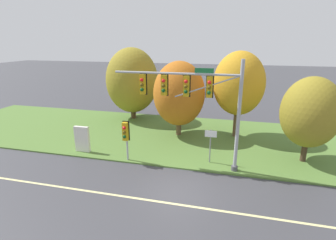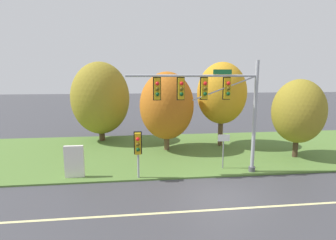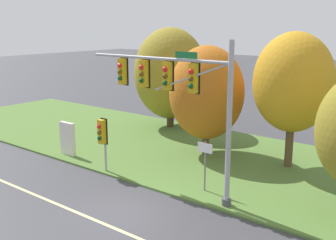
{
  "view_description": "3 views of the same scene",
  "coord_description": "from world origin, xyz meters",
  "px_view_note": "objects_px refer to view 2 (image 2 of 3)",
  "views": [
    {
      "loc": [
        2.57,
        -12.3,
        7.9
      ],
      "look_at": [
        -1.26,
        2.97,
        3.09
      ],
      "focal_mm": 28.0,
      "sensor_mm": 36.0,
      "label": 1
    },
    {
      "loc": [
        -4.03,
        -11.89,
        5.99
      ],
      "look_at": [
        -2.08,
        4.6,
        3.19
      ],
      "focal_mm": 28.0,
      "sensor_mm": 36.0,
      "label": 2
    },
    {
      "loc": [
        11.27,
        -11.25,
        7.51
      ],
      "look_at": [
        -1.36,
        4.59,
        2.84
      ],
      "focal_mm": 45.0,
      "sensor_mm": 36.0,
      "label": 3
    }
  ],
  "objects_px": {
    "pedestrian_signal_near_kerb": "(138,146)",
    "info_kiosk": "(74,162)",
    "tree_mid_verge": "(298,111)",
    "route_sign_post": "(223,146)",
    "traffic_signal_mast": "(213,98)",
    "tree_behind_signpost": "(222,93)",
    "tree_nearest_road": "(101,98)",
    "tree_left_of_mast": "(167,106)"
  },
  "relations": [
    {
      "from": "pedestrian_signal_near_kerb",
      "to": "info_kiosk",
      "type": "xyz_separation_m",
      "value": [
        -3.72,
        0.7,
        -1.02
      ]
    },
    {
      "from": "pedestrian_signal_near_kerb",
      "to": "info_kiosk",
      "type": "relative_size",
      "value": 1.46
    },
    {
      "from": "tree_mid_verge",
      "to": "pedestrian_signal_near_kerb",
      "type": "bearing_deg",
      "value": -165.91
    },
    {
      "from": "route_sign_post",
      "to": "traffic_signal_mast",
      "type": "bearing_deg",
      "value": -142.37
    },
    {
      "from": "tree_behind_signpost",
      "to": "tree_nearest_road",
      "type": "bearing_deg",
      "value": 163.96
    },
    {
      "from": "pedestrian_signal_near_kerb",
      "to": "tree_behind_signpost",
      "type": "height_order",
      "value": "tree_behind_signpost"
    },
    {
      "from": "tree_left_of_mast",
      "to": "tree_mid_verge",
      "type": "distance_m",
      "value": 9.68
    },
    {
      "from": "traffic_signal_mast",
      "to": "tree_behind_signpost",
      "type": "bearing_deg",
      "value": 67.6
    },
    {
      "from": "info_kiosk",
      "to": "pedestrian_signal_near_kerb",
      "type": "bearing_deg",
      "value": -10.71
    },
    {
      "from": "tree_behind_signpost",
      "to": "info_kiosk",
      "type": "distance_m",
      "value": 12.81
    },
    {
      "from": "route_sign_post",
      "to": "tree_left_of_mast",
      "type": "xyz_separation_m",
      "value": [
        -3.11,
        4.77,
        2.07
      ]
    },
    {
      "from": "tree_left_of_mast",
      "to": "tree_behind_signpost",
      "type": "xyz_separation_m",
      "value": [
        4.72,
        0.8,
        0.89
      ]
    },
    {
      "from": "traffic_signal_mast",
      "to": "tree_left_of_mast",
      "type": "xyz_separation_m",
      "value": [
        -2.1,
        5.54,
        -1.05
      ]
    },
    {
      "from": "tree_behind_signpost",
      "to": "tree_mid_verge",
      "type": "xyz_separation_m",
      "value": [
        4.48,
        -3.82,
        -1.08
      ]
    },
    {
      "from": "pedestrian_signal_near_kerb",
      "to": "info_kiosk",
      "type": "distance_m",
      "value": 3.92
    },
    {
      "from": "pedestrian_signal_near_kerb",
      "to": "tree_left_of_mast",
      "type": "relative_size",
      "value": 0.45
    },
    {
      "from": "tree_left_of_mast",
      "to": "traffic_signal_mast",
      "type": "bearing_deg",
      "value": -69.24
    },
    {
      "from": "traffic_signal_mast",
      "to": "tree_behind_signpost",
      "type": "height_order",
      "value": "tree_behind_signpost"
    },
    {
      "from": "tree_nearest_road",
      "to": "tree_behind_signpost",
      "type": "xyz_separation_m",
      "value": [
        10.32,
        -2.97,
        0.55
      ]
    },
    {
      "from": "tree_left_of_mast",
      "to": "pedestrian_signal_near_kerb",
      "type": "bearing_deg",
      "value": -111.43
    },
    {
      "from": "traffic_signal_mast",
      "to": "tree_mid_verge",
      "type": "bearing_deg",
      "value": 19.61
    },
    {
      "from": "tree_nearest_road",
      "to": "traffic_signal_mast",
      "type": "bearing_deg",
      "value": -50.41
    },
    {
      "from": "traffic_signal_mast",
      "to": "pedestrian_signal_near_kerb",
      "type": "bearing_deg",
      "value": -175.31
    },
    {
      "from": "tree_nearest_road",
      "to": "tree_behind_signpost",
      "type": "bearing_deg",
      "value": -16.04
    },
    {
      "from": "tree_behind_signpost",
      "to": "route_sign_post",
      "type": "bearing_deg",
      "value": -106.1
    },
    {
      "from": "route_sign_post",
      "to": "tree_behind_signpost",
      "type": "height_order",
      "value": "tree_behind_signpost"
    },
    {
      "from": "tree_nearest_road",
      "to": "route_sign_post",
      "type": "bearing_deg",
      "value": -44.42
    },
    {
      "from": "pedestrian_signal_near_kerb",
      "to": "info_kiosk",
      "type": "bearing_deg",
      "value": 169.29
    },
    {
      "from": "pedestrian_signal_near_kerb",
      "to": "tree_mid_verge",
      "type": "xyz_separation_m",
      "value": [
        11.51,
        2.89,
        1.41
      ]
    },
    {
      "from": "tree_nearest_road",
      "to": "tree_behind_signpost",
      "type": "relative_size",
      "value": 1.02
    },
    {
      "from": "tree_behind_signpost",
      "to": "tree_mid_verge",
      "type": "height_order",
      "value": "tree_behind_signpost"
    },
    {
      "from": "tree_nearest_road",
      "to": "tree_mid_verge",
      "type": "height_order",
      "value": "tree_nearest_road"
    },
    {
      "from": "tree_mid_verge",
      "to": "info_kiosk",
      "type": "height_order",
      "value": "tree_mid_verge"
    },
    {
      "from": "info_kiosk",
      "to": "tree_left_of_mast",
      "type": "bearing_deg",
      "value": 40.75
    },
    {
      "from": "route_sign_post",
      "to": "tree_behind_signpost",
      "type": "bearing_deg",
      "value": 73.9
    },
    {
      "from": "pedestrian_signal_near_kerb",
      "to": "tree_nearest_road",
      "type": "relative_size",
      "value": 0.39
    },
    {
      "from": "tree_nearest_road",
      "to": "tree_behind_signpost",
      "type": "height_order",
      "value": "tree_nearest_road"
    },
    {
      "from": "tree_mid_verge",
      "to": "traffic_signal_mast",
      "type": "bearing_deg",
      "value": -160.39
    },
    {
      "from": "tree_mid_verge",
      "to": "info_kiosk",
      "type": "distance_m",
      "value": 15.58
    },
    {
      "from": "traffic_signal_mast",
      "to": "info_kiosk",
      "type": "relative_size",
      "value": 4.14
    },
    {
      "from": "tree_left_of_mast",
      "to": "tree_behind_signpost",
      "type": "distance_m",
      "value": 4.87
    },
    {
      "from": "route_sign_post",
      "to": "tree_left_of_mast",
      "type": "height_order",
      "value": "tree_left_of_mast"
    }
  ]
}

